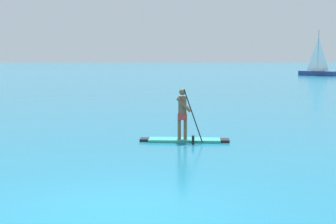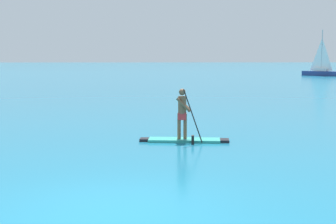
{
  "view_description": "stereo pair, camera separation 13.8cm",
  "coord_description": "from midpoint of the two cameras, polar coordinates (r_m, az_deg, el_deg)",
  "views": [
    {
      "loc": [
        0.46,
        -8.3,
        2.69
      ],
      "look_at": [
        1.25,
        7.59,
        0.86
      ],
      "focal_mm": 51.57,
      "sensor_mm": 36.0,
      "label": 1
    },
    {
      "loc": [
        0.6,
        -8.31,
        2.69
      ],
      "look_at": [
        1.25,
        7.59,
        0.86
      ],
      "focal_mm": 51.57,
      "sensor_mm": 36.0,
      "label": 2
    }
  ],
  "objects": [
    {
      "name": "ground",
      "position": [
        8.75,
        -5.84,
        -11.38
      ],
      "size": [
        440.0,
        440.0,
        0.0
      ],
      "primitive_type": "plane",
      "color": "#196B8C"
    },
    {
      "name": "paddleboarder_mid_center",
      "position": [
        15.34,
        2.17,
        -2.04
      ],
      "size": [
        2.87,
        1.04,
        1.76
      ],
      "rotation": [
        0.0,
        0.0,
        -0.11
      ],
      "color": "teal",
      "rests_on": "ground"
    },
    {
      "name": "sailboat_right_horizon",
      "position": [
        71.42,
        17.71,
        4.74
      ],
      "size": [
        4.55,
        4.82,
        6.43
      ],
      "rotation": [
        0.0,
        0.0,
        2.31
      ],
      "color": "navy",
      "rests_on": "ground"
    }
  ]
}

